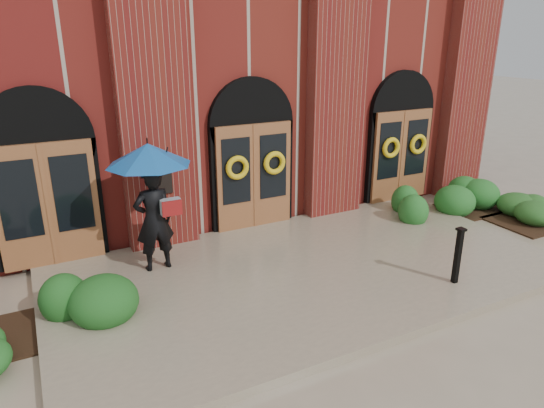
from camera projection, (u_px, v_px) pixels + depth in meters
ground at (313, 277)px, 9.67m from camera, size 90.00×90.00×0.00m
landing at (309, 271)px, 9.77m from camera, size 10.00×5.30×0.15m
church_building at (174, 69)px, 15.88m from camera, size 16.20×12.53×7.00m
man_with_umbrella at (151, 183)px, 9.15m from camera, size 1.67×1.67×2.54m
metal_post at (458, 254)px, 8.98m from camera, size 0.15×0.15×1.10m
hedge_wall_left at (19, 312)px, 7.72m from camera, size 3.11×1.24×0.80m
hedge_wall_right at (451, 200)px, 12.95m from camera, size 3.08×1.23×0.79m
hedge_front_right at (529, 212)px, 12.38m from camera, size 1.59×1.36×0.56m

